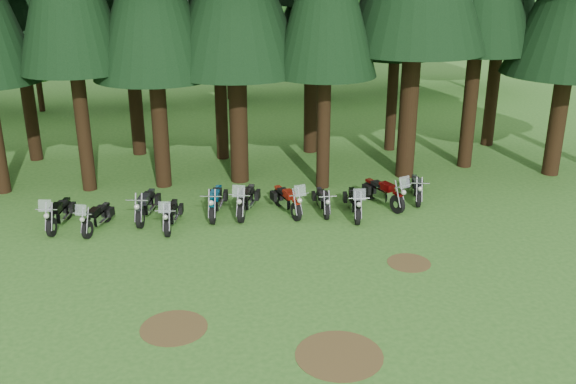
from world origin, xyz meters
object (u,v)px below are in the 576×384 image
at_px(motorcycle_6, 287,201).
at_px(motorcycle_9, 384,194).
at_px(motorcycle_0, 59,214).
at_px(motorcycle_1, 97,218).
at_px(motorcycle_10, 416,189).
at_px(motorcycle_4, 216,202).
at_px(motorcycle_7, 323,201).
at_px(motorcycle_3, 171,216).
at_px(motorcycle_2, 146,206).
at_px(motorcycle_5, 246,201).
at_px(motorcycle_8, 355,204).

xyz_separation_m(motorcycle_6, motorcycle_9, (3.84, 0.03, 0.02)).
distance_m(motorcycle_0, motorcycle_1, 1.45).
relative_size(motorcycle_0, motorcycle_9, 0.96).
bearing_deg(motorcycle_6, motorcycle_10, -8.97).
bearing_deg(motorcycle_4, motorcycle_7, 5.61).
bearing_deg(motorcycle_3, motorcycle_2, 141.28).
bearing_deg(motorcycle_5, motorcycle_3, -144.14).
bearing_deg(motorcycle_6, motorcycle_3, 174.19).
height_order(motorcycle_1, motorcycle_6, motorcycle_6).
bearing_deg(motorcycle_1, motorcycle_8, 18.70).
bearing_deg(motorcycle_3, motorcycle_7, 15.25).
xyz_separation_m(motorcycle_1, motorcycle_10, (12.35, 0.79, 0.01)).
distance_m(motorcycle_5, motorcycle_9, 5.38).
bearing_deg(motorcycle_9, motorcycle_3, 164.19).
xyz_separation_m(motorcycle_5, motorcycle_10, (6.90, 0.26, -0.06)).
bearing_deg(motorcycle_6, motorcycle_2, 161.51).
relative_size(motorcycle_0, motorcycle_1, 1.12).
relative_size(motorcycle_2, motorcycle_4, 0.99).
bearing_deg(motorcycle_1, motorcycle_5, 26.84).
xyz_separation_m(motorcycle_3, motorcycle_4, (1.68, 0.95, 0.03)).
distance_m(motorcycle_6, motorcycle_8, 2.55).
bearing_deg(motorcycle_0, motorcycle_3, 0.27).
bearing_deg(motorcycle_4, motorcycle_9, 9.48).
relative_size(motorcycle_3, motorcycle_9, 0.92).
relative_size(motorcycle_4, motorcycle_6, 1.02).
height_order(motorcycle_1, motorcycle_10, motorcycle_1).
relative_size(motorcycle_1, motorcycle_2, 0.88).
height_order(motorcycle_3, motorcycle_4, motorcycle_3).
bearing_deg(motorcycle_0, motorcycle_2, 16.22).
bearing_deg(motorcycle_7, motorcycle_9, 6.17).
xyz_separation_m(motorcycle_7, motorcycle_8, (1.09, -0.61, 0.07)).
xyz_separation_m(motorcycle_3, motorcycle_8, (6.81, -0.13, 0.03)).
bearing_deg(motorcycle_7, motorcycle_8, -26.98).
relative_size(motorcycle_0, motorcycle_8, 0.98).
height_order(motorcycle_0, motorcycle_1, motorcycle_0).
bearing_deg(motorcycle_0, motorcycle_7, 9.78).
bearing_deg(motorcycle_2, motorcycle_8, 4.51).
relative_size(motorcycle_3, motorcycle_8, 0.94).
height_order(motorcycle_0, motorcycle_5, motorcycle_5).
xyz_separation_m(motorcycle_3, motorcycle_10, (9.73, 1.08, -0.01)).
relative_size(motorcycle_6, motorcycle_9, 0.97).
distance_m(motorcycle_1, motorcycle_7, 8.35).
distance_m(motorcycle_3, motorcycle_7, 5.75).
height_order(motorcycle_3, motorcycle_6, motorcycle_6).
distance_m(motorcycle_1, motorcycle_4, 4.35).
bearing_deg(motorcycle_6, motorcycle_4, 159.14).
height_order(motorcycle_0, motorcycle_3, motorcycle_0).
bearing_deg(motorcycle_8, motorcycle_6, 171.28).
distance_m(motorcycle_3, motorcycle_6, 4.41).
xyz_separation_m(motorcycle_0, motorcycle_10, (13.71, 0.29, -0.03)).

